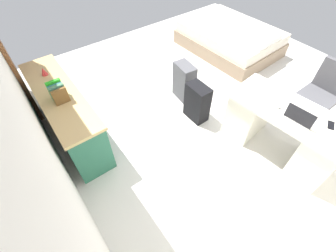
# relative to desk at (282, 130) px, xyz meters

# --- Properties ---
(ground_plane) EXTENTS (5.92, 5.92, 0.00)m
(ground_plane) POSITION_rel_desk_xyz_m (1.18, 0.04, -0.38)
(ground_plane) COLOR silver
(wall_back) EXTENTS (4.57, 0.10, 2.78)m
(wall_back) POSITION_rel_desk_xyz_m (1.18, 2.50, 1.01)
(wall_back) COLOR silver
(wall_back) RESTS_ON ground_plane
(door_wooden) EXTENTS (0.88, 0.05, 2.04)m
(door_wooden) POSITION_rel_desk_xyz_m (2.91, 2.42, 0.64)
(door_wooden) COLOR brown
(door_wooden) RESTS_ON ground_plane
(desk) EXTENTS (1.50, 0.81, 0.73)m
(desk) POSITION_rel_desk_xyz_m (0.00, 0.00, 0.00)
(desk) COLOR silver
(desk) RESTS_ON ground_plane
(office_chair) EXTENTS (0.52, 0.52, 0.94)m
(office_chair) POSITION_rel_desk_xyz_m (0.05, -0.91, 0.04)
(office_chair) COLOR black
(office_chair) RESTS_ON ground_plane
(credenza) EXTENTS (1.80, 0.48, 0.78)m
(credenza) POSITION_rel_desk_xyz_m (1.92, 2.12, 0.01)
(credenza) COLOR #28664C
(credenza) RESTS_ON ground_plane
(bed) EXTENTS (1.97, 1.49, 0.58)m
(bed) POSITION_rel_desk_xyz_m (2.20, -1.41, -0.14)
(bed) COLOR gray
(bed) RESTS_ON ground_plane
(suitcase_black) EXTENTS (0.36, 0.22, 0.59)m
(suitcase_black) POSITION_rel_desk_xyz_m (1.11, 0.46, -0.08)
(suitcase_black) COLOR black
(suitcase_black) RESTS_ON ground_plane
(suitcase_spare_grey) EXTENTS (0.38, 0.25, 0.62)m
(suitcase_spare_grey) POSITION_rel_desk_xyz_m (1.60, 0.31, -0.07)
(suitcase_spare_grey) COLOR #4C4C51
(suitcase_spare_grey) RESTS_ON ground_plane
(laptop) EXTENTS (0.33, 0.25, 0.21)m
(laptop) POSITION_rel_desk_xyz_m (-0.13, 0.07, 0.40)
(laptop) COLOR silver
(laptop) RESTS_ON desk
(computer_mouse) EXTENTS (0.07, 0.11, 0.03)m
(computer_mouse) POSITION_rel_desk_xyz_m (0.14, 0.06, 0.36)
(computer_mouse) COLOR white
(computer_mouse) RESTS_ON desk
(cell_phone_near_laptop) EXTENTS (0.12, 0.15, 0.01)m
(cell_phone_near_laptop) POSITION_rel_desk_xyz_m (-0.39, -0.14, 0.35)
(cell_phone_near_laptop) COLOR black
(cell_phone_near_laptop) RESTS_ON desk
(book_row) EXTENTS (0.19, 0.17, 0.22)m
(book_row) POSITION_rel_desk_xyz_m (1.76, 2.12, 0.51)
(book_row) COLOR brown
(book_row) RESTS_ON credenza
(figurine_small) EXTENTS (0.08, 0.08, 0.11)m
(figurine_small) POSITION_rel_desk_xyz_m (2.36, 2.12, 0.46)
(figurine_small) COLOR red
(figurine_small) RESTS_ON credenza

